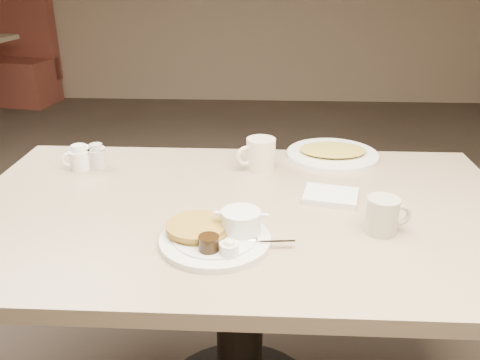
{
  "coord_description": "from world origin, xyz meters",
  "views": [
    {
      "loc": [
        0.06,
        -1.2,
        1.36
      ],
      "look_at": [
        0.0,
        0.02,
        0.82
      ],
      "focal_mm": 37.33,
      "sensor_mm": 36.0,
      "label": 1
    }
  ],
  "objects_px": {
    "creamer_left": "(79,158)",
    "hash_plate": "(332,153)",
    "creamer_right": "(97,157)",
    "diner_table": "(240,260)",
    "coffee_mug_far": "(260,154)",
    "coffee_mug_near": "(383,215)",
    "main_plate": "(218,233)"
  },
  "relations": [
    {
      "from": "creamer_left",
      "to": "hash_plate",
      "type": "bearing_deg",
      "value": 10.26
    },
    {
      "from": "creamer_left",
      "to": "creamer_right",
      "type": "distance_m",
      "value": 0.05
    },
    {
      "from": "diner_table",
      "to": "creamer_left",
      "type": "xyz_separation_m",
      "value": [
        -0.52,
        0.24,
        0.21
      ]
    },
    {
      "from": "coffee_mug_far",
      "to": "creamer_left",
      "type": "bearing_deg",
      "value": -177.01
    },
    {
      "from": "coffee_mug_near",
      "to": "creamer_right",
      "type": "distance_m",
      "value": 0.9
    },
    {
      "from": "diner_table",
      "to": "main_plate",
      "type": "bearing_deg",
      "value": -103.03
    },
    {
      "from": "main_plate",
      "to": "coffee_mug_far",
      "type": "relative_size",
      "value": 2.3
    },
    {
      "from": "creamer_right",
      "to": "hash_plate",
      "type": "bearing_deg",
      "value": 9.97
    },
    {
      "from": "diner_table",
      "to": "coffee_mug_far",
      "type": "bearing_deg",
      "value": 79.58
    },
    {
      "from": "main_plate",
      "to": "hash_plate",
      "type": "height_order",
      "value": "main_plate"
    },
    {
      "from": "main_plate",
      "to": "coffee_mug_far",
      "type": "distance_m",
      "value": 0.47
    },
    {
      "from": "main_plate",
      "to": "coffee_mug_near",
      "type": "xyz_separation_m",
      "value": [
        0.4,
        0.07,
        0.02
      ]
    },
    {
      "from": "diner_table",
      "to": "coffee_mug_far",
      "type": "relative_size",
      "value": 10.68
    },
    {
      "from": "diner_table",
      "to": "hash_plate",
      "type": "relative_size",
      "value": 4.87
    },
    {
      "from": "coffee_mug_far",
      "to": "main_plate",
      "type": "bearing_deg",
      "value": -101.48
    },
    {
      "from": "diner_table",
      "to": "hash_plate",
      "type": "xyz_separation_m",
      "value": [
        0.29,
        0.39,
        0.18
      ]
    },
    {
      "from": "coffee_mug_near",
      "to": "creamer_right",
      "type": "bearing_deg",
      "value": 155.45
    },
    {
      "from": "coffee_mug_near",
      "to": "coffee_mug_far",
      "type": "distance_m",
      "value": 0.49
    },
    {
      "from": "creamer_right",
      "to": "coffee_mug_far",
      "type": "bearing_deg",
      "value": 1.81
    },
    {
      "from": "main_plate",
      "to": "creamer_right",
      "type": "height_order",
      "value": "creamer_right"
    },
    {
      "from": "hash_plate",
      "to": "coffee_mug_far",
      "type": "bearing_deg",
      "value": -154.29
    },
    {
      "from": "main_plate",
      "to": "coffee_mug_near",
      "type": "distance_m",
      "value": 0.4
    },
    {
      "from": "diner_table",
      "to": "creamer_left",
      "type": "relative_size",
      "value": 16.39
    },
    {
      "from": "main_plate",
      "to": "creamer_left",
      "type": "distance_m",
      "value": 0.64
    },
    {
      "from": "creamer_left",
      "to": "creamer_right",
      "type": "height_order",
      "value": "same"
    },
    {
      "from": "coffee_mug_far",
      "to": "hash_plate",
      "type": "distance_m",
      "value": 0.27
    },
    {
      "from": "main_plate",
      "to": "coffee_mug_near",
      "type": "bearing_deg",
      "value": 9.38
    },
    {
      "from": "coffee_mug_near",
      "to": "hash_plate",
      "type": "height_order",
      "value": "coffee_mug_near"
    },
    {
      "from": "coffee_mug_far",
      "to": "hash_plate",
      "type": "bearing_deg",
      "value": 25.71
    },
    {
      "from": "diner_table",
      "to": "coffee_mug_far",
      "type": "xyz_separation_m",
      "value": [
        0.05,
        0.27,
        0.22
      ]
    },
    {
      "from": "main_plate",
      "to": "diner_table",
      "type": "bearing_deg",
      "value": 76.97
    },
    {
      "from": "creamer_left",
      "to": "coffee_mug_near",
      "type": "bearing_deg",
      "value": -22.5
    }
  ]
}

